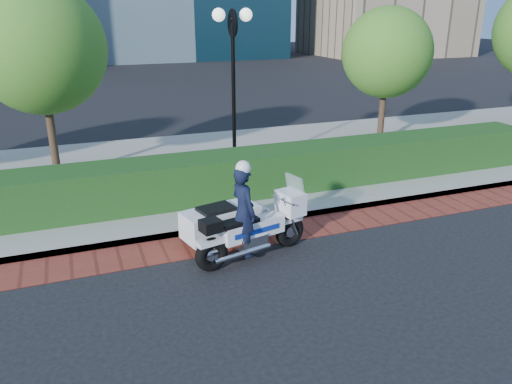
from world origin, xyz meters
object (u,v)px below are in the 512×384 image
object	(u,v)px
police_motorcycle	(238,220)
lamppost	(233,67)
tree_c	(387,53)
tree_b	(40,48)

from	to	relation	value
police_motorcycle	lamppost	bearing A→B (deg)	58.94
police_motorcycle	tree_c	bearing A→B (deg)	25.63
lamppost	tree_c	distance (m)	5.65
lamppost	tree_b	bearing A→B (deg)	163.89
tree_b	tree_c	bearing A→B (deg)	-0.00
tree_c	police_motorcycle	world-z (taller)	tree_c
tree_b	police_motorcycle	xyz separation A→B (m)	(3.14, -5.54, -2.78)
tree_c	police_motorcycle	size ratio (longest dim) A/B	1.84
lamppost	tree_b	distance (m)	4.71
tree_b	lamppost	bearing A→B (deg)	-16.11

